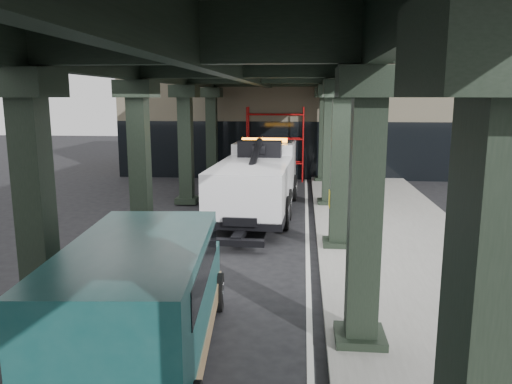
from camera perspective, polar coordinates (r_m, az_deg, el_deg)
The scene contains 8 objects.
ground at distance 13.44m, azimuth -1.38°, elevation -8.81°, with size 90.00×90.00×0.00m, color black.
sidewalk at distance 15.52m, azimuth 16.38°, elevation -6.26°, with size 5.00×40.00×0.15m, color gray.
lane_stripe at distance 15.25m, azimuth 5.91°, elevation -6.44°, with size 0.12×38.00×0.01m, color silver.
viaduct at distance 14.73m, azimuth -2.13°, elevation 14.49°, with size 7.40×32.00×6.40m.
building at distance 32.58m, azimuth 6.36°, elevation 9.81°, with size 22.00×10.00×8.00m, color #C6B793.
scaffolding at distance 27.36m, azimuth 2.23°, elevation 5.73°, with size 3.08×0.88×4.00m.
tow_truck at distance 19.53m, azimuth 0.31°, elevation 1.74°, with size 2.98×9.11×2.95m.
towed_van at distance 8.57m, azimuth -12.70°, elevation -11.94°, with size 2.67×5.81×2.29m.
Camera 1 is at (1.51, -12.57, 4.50)m, focal length 35.00 mm.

